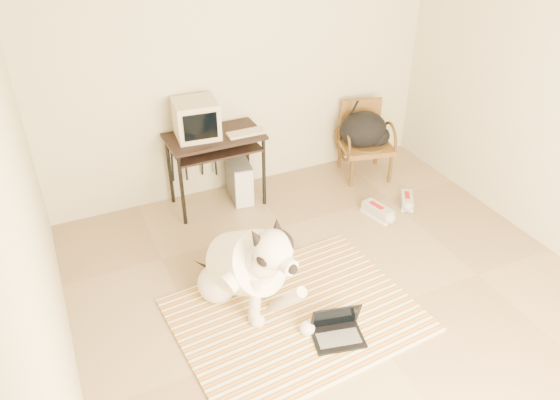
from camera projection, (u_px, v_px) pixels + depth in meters
floor at (357, 317)px, 4.14m from camera, size 4.50×4.50×0.00m
wall_back at (242, 58)px, 5.14m from camera, size 4.50×0.00×4.50m
wall_left at (34, 241)px, 2.71m from camera, size 0.00×4.50×4.50m
rug at (296, 315)px, 4.15m from camera, size 1.87×1.49×0.02m
dog at (247, 266)px, 4.08m from camera, size 0.67×1.17×0.91m
laptop at (337, 329)px, 3.93m from camera, size 0.41×0.33×0.25m
computer_desk at (215, 146)px, 5.15m from camera, size 0.90×0.50×0.75m
crt_monitor at (196, 119)px, 4.99m from camera, size 0.42×0.40×0.35m
desk_keyboard at (246, 133)px, 5.11m from camera, size 0.37×0.14×0.02m
pc_tower at (239, 179)px, 5.48m from camera, size 0.25×0.47×0.42m
rattan_chair at (365, 140)px, 5.82m from camera, size 0.62×0.60×0.78m
backpack at (365, 131)px, 5.69m from camera, size 0.54×0.42×0.38m
sneaker_left at (378, 212)px, 5.27m from camera, size 0.20×0.35×0.12m
sneaker_right at (407, 201)px, 5.45m from camera, size 0.25×0.30×0.10m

